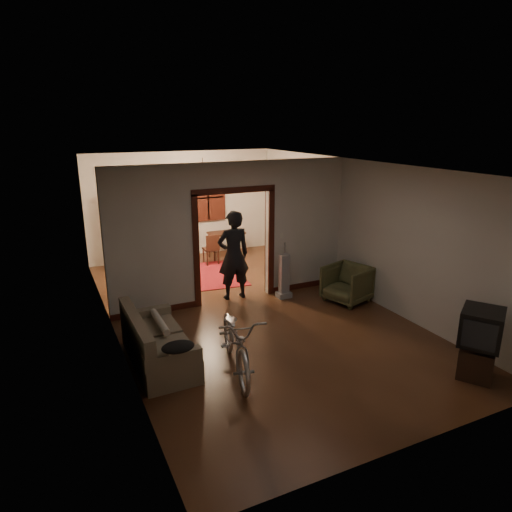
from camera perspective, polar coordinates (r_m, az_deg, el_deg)
floor at (r=8.89m, az=-0.84°, el=-6.93°), size 5.00×8.50×0.01m
ceiling at (r=8.19m, az=-0.92°, el=11.34°), size 5.00×8.50×0.01m
wall_back at (r=12.34m, az=-9.16°, el=6.32°), size 5.00×0.02×2.80m
wall_left at (r=7.78m, az=-17.88°, el=-0.27°), size 0.02×8.50×2.80m
wall_right at (r=9.71m, az=12.69°, el=3.39°), size 0.02×8.50×2.80m
partition_wall at (r=9.10m, az=-2.84°, el=2.90°), size 5.00×0.14×2.80m
door_casing at (r=9.18m, az=-2.81°, el=1.08°), size 1.74×0.20×2.32m
far_window at (r=12.49m, az=-6.04°, el=7.26°), size 0.98×0.06×1.28m
chandelier at (r=10.55m, az=-6.64°, el=9.94°), size 0.24×0.24×0.24m
light_switch at (r=9.51m, az=3.20°, el=2.57°), size 0.08×0.01×0.12m
sofa at (r=7.11m, az=-12.07°, el=-9.99°), size 0.83×1.78×0.81m
rolled_paper at (r=7.35m, az=-11.93°, el=-8.04°), size 0.11×0.87×0.11m
jacket at (r=6.21m, az=-9.73°, el=-11.14°), size 0.44×0.33×0.13m
bicycle at (r=6.73m, az=-2.49°, el=-10.48°), size 1.02×1.94×0.97m
armchair at (r=9.43m, az=11.31°, el=-3.42°), size 1.03×1.02×0.75m
tv_stand at (r=7.41m, az=25.83°, el=-11.84°), size 0.66×0.65×0.45m
crt_tv at (r=7.18m, az=26.38°, el=-7.97°), size 0.79×0.78×0.51m
vacuum at (r=9.43m, az=3.53°, el=-2.51°), size 0.30×0.25×0.94m
person at (r=9.26m, az=-2.84°, el=0.09°), size 0.68×0.46×1.85m
oriental_rug at (r=10.95m, az=-6.10°, el=-2.39°), size 1.73×2.16×0.02m
locker at (r=11.95m, az=-14.22°, el=3.45°), size 1.02×0.69×1.89m
globe at (r=11.77m, az=-14.56°, el=8.18°), size 0.25×0.25×0.25m
desk at (r=12.26m, az=-3.71°, el=1.38°), size 1.02×0.70×0.69m
desk_chair at (r=11.72m, az=-5.69°, el=0.88°), size 0.39×0.39×0.80m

